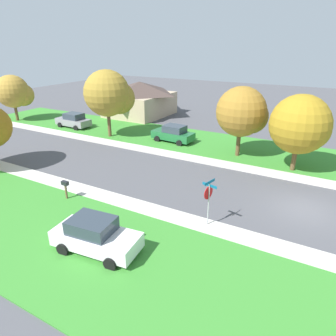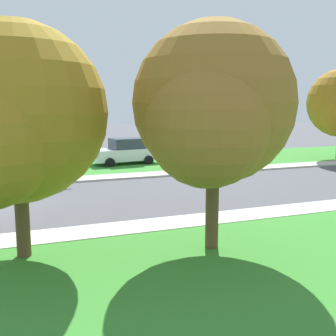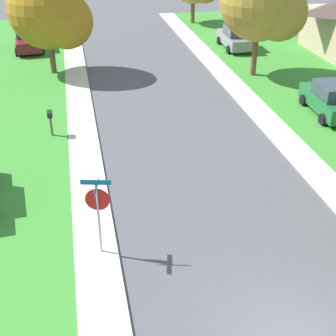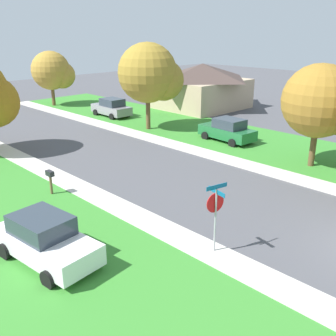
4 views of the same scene
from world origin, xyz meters
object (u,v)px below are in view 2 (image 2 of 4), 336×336
at_px(car_white_behind_trees, 125,152).
at_px(stop_sign_far_corner, 75,145).
at_px(tree_corner_large, 9,119).
at_px(tree_sidewalk_mid, 212,109).
at_px(mailbox, 218,151).

bearing_deg(car_white_behind_trees, stop_sign_far_corner, -39.47).
xyz_separation_m(stop_sign_far_corner, tree_corner_large, (10.91, -3.10, 1.76)).
height_order(car_white_behind_trees, tree_sidewalk_mid, tree_sidewalk_mid).
relative_size(tree_sidewalk_mid, mailbox, 4.72).
height_order(stop_sign_far_corner, mailbox, stop_sign_far_corner).
distance_m(tree_corner_large, mailbox, 17.74).
bearing_deg(car_white_behind_trees, tree_sidewalk_mid, -7.18).
bearing_deg(mailbox, car_white_behind_trees, -120.53).
xyz_separation_m(car_white_behind_trees, mailbox, (3.11, 5.27, 0.14)).
bearing_deg(tree_corner_large, mailbox, 135.60).
bearing_deg(stop_sign_far_corner, car_white_behind_trees, 140.53).
distance_m(car_white_behind_trees, tree_sidewalk_mid, 17.18).
distance_m(stop_sign_far_corner, car_white_behind_trees, 6.21).
relative_size(stop_sign_far_corner, mailbox, 2.11).
bearing_deg(tree_sidewalk_mid, mailbox, 151.62).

